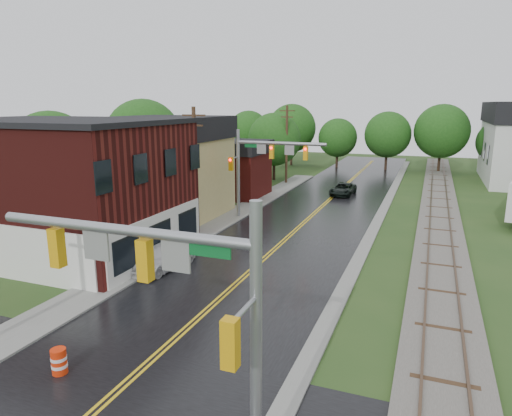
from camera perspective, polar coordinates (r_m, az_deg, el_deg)
The scene contains 18 objects.
main_road at distance 38.99m, azimuth 7.15°, elevation -0.83°, with size 10.00×90.00×0.02m, color black.
curb_right at distance 42.95m, azimuth 15.79°, elevation 0.06°, with size 0.80×70.00×0.12m, color gray.
sidewalk_left at distance 36.43m, azimuth -4.30°, elevation -1.74°, with size 2.40×50.00×0.12m, color gray.
brick_building at distance 31.02m, azimuth -23.17°, elevation 2.51°, with size 14.30×10.30×8.30m.
yellow_house at distance 38.88m, azimuth -10.17°, elevation 3.85°, with size 8.00×7.00×6.40m, color tan.
darkred_building at distance 46.44m, azimuth -3.32°, elevation 4.24°, with size 7.00×6.00×4.40m, color #3F0F0C.
railroad at distance 42.79m, azimuth 21.93°, elevation -0.30°, with size 3.20×80.00×0.30m.
traffic_signal_near at distance 11.22m, azimuth -10.34°, elevation -9.46°, with size 7.34×0.30×7.20m.
traffic_signal_far at distance 36.27m, azimuth 0.85°, elevation 6.23°, with size 7.34×0.43×7.20m.
utility_pole_b at distance 33.15m, azimuth -7.61°, elevation 5.05°, with size 1.80×0.28×9.00m.
utility_pole_c at distance 53.39m, azimuth 3.85°, elevation 8.08°, with size 1.80×0.28×9.00m.
tree_left_a at distance 40.89m, azimuth -24.07°, elevation 6.08°, with size 6.80×6.80×8.67m.
tree_left_b at distance 47.23m, azimuth -13.76°, elevation 8.33°, with size 7.60×7.60×9.69m.
tree_left_c at distance 52.20m, azimuth -5.00°, elevation 7.73°, with size 6.00×6.00×7.65m.
tree_left_e at distance 55.81m, azimuth 2.41°, elevation 8.41°, with size 6.40×6.40×8.16m.
suv_dark at distance 47.56m, azimuth 10.83°, elevation 2.30°, with size 2.04×4.43×1.23m, color black.
pickup_white at distance 26.62m, azimuth -11.49°, elevation -6.00°, with size 1.92×4.71×1.37m, color silver.
construction_barrel at distance 18.03m, azimuth -23.40°, elevation -17.20°, with size 0.53×0.53×0.94m, color red.
Camera 1 is at (9.00, -6.80, 9.20)m, focal length 32.00 mm.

